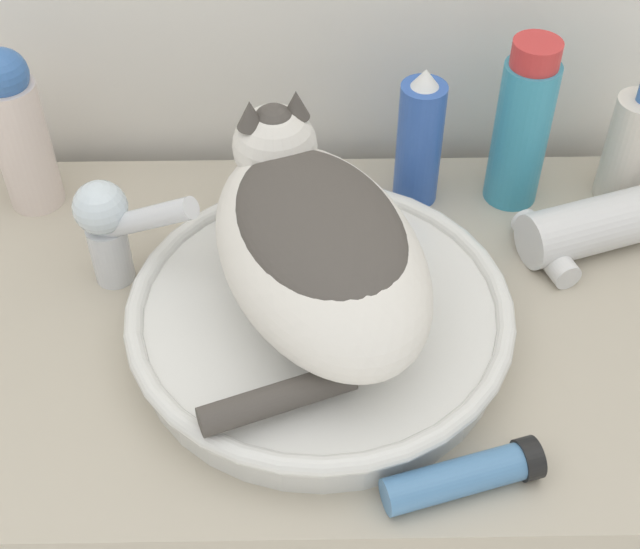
{
  "coord_description": "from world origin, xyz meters",
  "views": [
    {
      "loc": [
        0.02,
        -0.39,
        1.6
      ],
      "look_at": [
        0.03,
        0.22,
        0.99
      ],
      "focal_mm": 50.0,
      "sensor_mm": 36.0,
      "label": 1
    }
  ],
  "objects_px": {
    "lotion_bottle_white": "(19,131)",
    "cream_tube": "(465,476)",
    "mouthwash_bottle": "(522,127)",
    "spray_bottle_trigger": "(419,141)",
    "soap_pump_bottle": "(630,147)",
    "cat": "(316,241)",
    "hair_dryer": "(590,228)",
    "faucet": "(112,225)"
  },
  "relations": [
    {
      "from": "mouthwash_bottle",
      "to": "hair_dryer",
      "type": "bearing_deg",
      "value": -53.19
    },
    {
      "from": "cat",
      "to": "hair_dryer",
      "type": "relative_size",
      "value": 1.86
    },
    {
      "from": "faucet",
      "to": "spray_bottle_trigger",
      "type": "xyz_separation_m",
      "value": [
        0.34,
        0.14,
        0.0
      ]
    },
    {
      "from": "cream_tube",
      "to": "mouthwash_bottle",
      "type": "bearing_deg",
      "value": 74.92
    },
    {
      "from": "cream_tube",
      "to": "hair_dryer",
      "type": "distance_m",
      "value": 0.37
    },
    {
      "from": "lotion_bottle_white",
      "to": "cream_tube",
      "type": "height_order",
      "value": "lotion_bottle_white"
    },
    {
      "from": "mouthwash_bottle",
      "to": "spray_bottle_trigger",
      "type": "height_order",
      "value": "mouthwash_bottle"
    },
    {
      "from": "cat",
      "to": "hair_dryer",
      "type": "xyz_separation_m",
      "value": [
        0.32,
        0.13,
        -0.1
      ]
    },
    {
      "from": "faucet",
      "to": "hair_dryer",
      "type": "xyz_separation_m",
      "value": [
        0.53,
        0.04,
        -0.05
      ]
    },
    {
      "from": "mouthwash_bottle",
      "to": "spray_bottle_trigger",
      "type": "relative_size",
      "value": 1.18
    },
    {
      "from": "mouthwash_bottle",
      "to": "soap_pump_bottle",
      "type": "bearing_deg",
      "value": 0.0
    },
    {
      "from": "cream_tube",
      "to": "hair_dryer",
      "type": "xyz_separation_m",
      "value": [
        0.18,
        0.32,
        0.01
      ]
    },
    {
      "from": "faucet",
      "to": "cream_tube",
      "type": "height_order",
      "value": "faucet"
    },
    {
      "from": "lotion_bottle_white",
      "to": "spray_bottle_trigger",
      "type": "relative_size",
      "value": 1.15
    },
    {
      "from": "cat",
      "to": "mouthwash_bottle",
      "type": "xyz_separation_m",
      "value": [
        0.24,
        0.22,
        -0.03
      ]
    },
    {
      "from": "mouthwash_bottle",
      "to": "spray_bottle_trigger",
      "type": "bearing_deg",
      "value": 180.0
    },
    {
      "from": "faucet",
      "to": "cat",
      "type": "bearing_deg",
      "value": 1.4
    },
    {
      "from": "mouthwash_bottle",
      "to": "spray_bottle_trigger",
      "type": "xyz_separation_m",
      "value": [
        -0.12,
        0.0,
        -0.02
      ]
    },
    {
      "from": "cat",
      "to": "spray_bottle_trigger",
      "type": "xyz_separation_m",
      "value": [
        0.13,
        0.22,
        -0.05
      ]
    },
    {
      "from": "cat",
      "to": "soap_pump_bottle",
      "type": "bearing_deg",
      "value": -79.99
    },
    {
      "from": "cat",
      "to": "cream_tube",
      "type": "height_order",
      "value": "cat"
    },
    {
      "from": "soap_pump_bottle",
      "to": "cream_tube",
      "type": "relative_size",
      "value": 1.14
    },
    {
      "from": "mouthwash_bottle",
      "to": "soap_pump_bottle",
      "type": "relative_size",
      "value": 1.22
    },
    {
      "from": "cream_tube",
      "to": "hair_dryer",
      "type": "relative_size",
      "value": 0.79
    },
    {
      "from": "soap_pump_bottle",
      "to": "hair_dryer",
      "type": "distance_m",
      "value": 0.12
    },
    {
      "from": "soap_pump_bottle",
      "to": "spray_bottle_trigger",
      "type": "bearing_deg",
      "value": 180.0
    },
    {
      "from": "lotion_bottle_white",
      "to": "cream_tube",
      "type": "bearing_deg",
      "value": -41.19
    },
    {
      "from": "soap_pump_bottle",
      "to": "cream_tube",
      "type": "height_order",
      "value": "soap_pump_bottle"
    },
    {
      "from": "cat",
      "to": "lotion_bottle_white",
      "type": "distance_m",
      "value": 0.41
    },
    {
      "from": "spray_bottle_trigger",
      "to": "cream_tube",
      "type": "distance_m",
      "value": 0.42
    },
    {
      "from": "spray_bottle_trigger",
      "to": "cream_tube",
      "type": "bearing_deg",
      "value": -89.03
    },
    {
      "from": "cream_tube",
      "to": "soap_pump_bottle",
      "type": "bearing_deg",
      "value": 59.26
    },
    {
      "from": "lotion_bottle_white",
      "to": "soap_pump_bottle",
      "type": "relative_size",
      "value": 1.2
    },
    {
      "from": "spray_bottle_trigger",
      "to": "cat",
      "type": "bearing_deg",
      "value": -119.28
    },
    {
      "from": "soap_pump_bottle",
      "to": "cream_tube",
      "type": "bearing_deg",
      "value": -120.74
    },
    {
      "from": "faucet",
      "to": "mouthwash_bottle",
      "type": "relative_size",
      "value": 0.69
    },
    {
      "from": "mouthwash_bottle",
      "to": "hair_dryer",
      "type": "xyz_separation_m",
      "value": [
        0.07,
        -0.1,
        -0.07
      ]
    },
    {
      "from": "soap_pump_bottle",
      "to": "hair_dryer",
      "type": "height_order",
      "value": "soap_pump_bottle"
    },
    {
      "from": "faucet",
      "to": "spray_bottle_trigger",
      "type": "distance_m",
      "value": 0.37
    },
    {
      "from": "cream_tube",
      "to": "lotion_bottle_white",
      "type": "bearing_deg",
      "value": 138.81
    },
    {
      "from": "mouthwash_bottle",
      "to": "lotion_bottle_white",
      "type": "bearing_deg",
      "value": 180.0
    },
    {
      "from": "spray_bottle_trigger",
      "to": "hair_dryer",
      "type": "distance_m",
      "value": 0.22
    }
  ]
}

